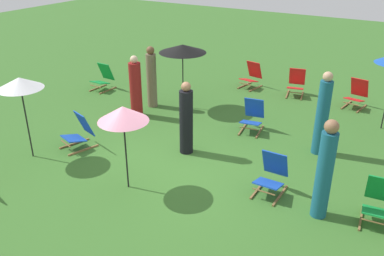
{
  "coord_description": "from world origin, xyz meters",
  "views": [
    {
      "loc": [
        4.31,
        -6.09,
        4.46
      ],
      "look_at": [
        0.0,
        1.2,
        0.5
      ],
      "focal_mm": 38.57,
      "sensor_mm": 36.0,
      "label": 1
    }
  ],
  "objects_px": {
    "person_0": "(152,78)",
    "person_4": "(325,171)",
    "deckchair_3": "(357,95)",
    "deckchair_0": "(79,132)",
    "deckchair_1": "(379,202)",
    "deckchair_4": "(252,76)",
    "umbrella_3": "(183,49)",
    "deckchair_7": "(103,78)",
    "deckchair_6": "(296,84)",
    "umbrella_0": "(20,83)",
    "person_3": "(322,115)",
    "deckchair_2": "(272,175)",
    "deckchair_5": "(252,117)",
    "umbrella_2": "(123,114)",
    "person_1": "(186,120)",
    "person_2": "(136,88)"
  },
  "relations": [
    {
      "from": "deckchair_1",
      "to": "person_0",
      "type": "xyz_separation_m",
      "value": [
        -6.39,
        2.36,
        0.47
      ]
    },
    {
      "from": "person_1",
      "to": "person_3",
      "type": "height_order",
      "value": "person_3"
    },
    {
      "from": "deckchair_2",
      "to": "umbrella_3",
      "type": "bearing_deg",
      "value": 142.97
    },
    {
      "from": "umbrella_2",
      "to": "umbrella_3",
      "type": "distance_m",
      "value": 4.28
    },
    {
      "from": "deckchair_1",
      "to": "person_4",
      "type": "relative_size",
      "value": 0.46
    },
    {
      "from": "deckchair_7",
      "to": "person_3",
      "type": "height_order",
      "value": "person_3"
    },
    {
      "from": "person_0",
      "to": "person_4",
      "type": "xyz_separation_m",
      "value": [
        5.5,
        -2.71,
        0.06
      ]
    },
    {
      "from": "person_0",
      "to": "person_4",
      "type": "bearing_deg",
      "value": -150.15
    },
    {
      "from": "deckchair_6",
      "to": "umbrella_3",
      "type": "height_order",
      "value": "umbrella_3"
    },
    {
      "from": "umbrella_0",
      "to": "umbrella_3",
      "type": "xyz_separation_m",
      "value": [
        1.34,
        4.19,
        -0.01
      ]
    },
    {
      "from": "person_1",
      "to": "deckchair_3",
      "type": "bearing_deg",
      "value": 110.26
    },
    {
      "from": "umbrella_0",
      "to": "person_3",
      "type": "xyz_separation_m",
      "value": [
        5.4,
        3.4,
        -0.79
      ]
    },
    {
      "from": "deckchair_3",
      "to": "deckchair_4",
      "type": "relative_size",
      "value": 1.0
    },
    {
      "from": "person_3",
      "to": "person_4",
      "type": "distance_m",
      "value": 2.39
    },
    {
      "from": "deckchair_0",
      "to": "deckchair_3",
      "type": "bearing_deg",
      "value": 67.25
    },
    {
      "from": "deckchair_0",
      "to": "deckchair_4",
      "type": "xyz_separation_m",
      "value": [
        1.74,
        5.89,
        0.0
      ]
    },
    {
      "from": "deckchair_2",
      "to": "deckchair_7",
      "type": "distance_m",
      "value": 7.26
    },
    {
      "from": "person_0",
      "to": "deckchair_3",
      "type": "bearing_deg",
      "value": -94.11
    },
    {
      "from": "deckchair_7",
      "to": "person_0",
      "type": "bearing_deg",
      "value": -6.98
    },
    {
      "from": "deckchair_1",
      "to": "deckchair_7",
      "type": "height_order",
      "value": "same"
    },
    {
      "from": "deckchair_2",
      "to": "person_2",
      "type": "distance_m",
      "value": 4.8
    },
    {
      "from": "umbrella_2",
      "to": "person_4",
      "type": "xyz_separation_m",
      "value": [
        3.44,
        0.99,
        -0.65
      ]
    },
    {
      "from": "person_0",
      "to": "umbrella_2",
      "type": "bearing_deg",
      "value": 175.24
    },
    {
      "from": "deckchair_1",
      "to": "umbrella_2",
      "type": "distance_m",
      "value": 4.68
    },
    {
      "from": "umbrella_0",
      "to": "person_3",
      "type": "relative_size",
      "value": 0.96
    },
    {
      "from": "deckchair_2",
      "to": "deckchair_5",
      "type": "distance_m",
      "value": 2.76
    },
    {
      "from": "umbrella_3",
      "to": "person_4",
      "type": "bearing_deg",
      "value": -33.36
    },
    {
      "from": "deckchair_6",
      "to": "person_3",
      "type": "bearing_deg",
      "value": -76.36
    },
    {
      "from": "deckchair_2",
      "to": "person_1",
      "type": "distance_m",
      "value": 2.33
    },
    {
      "from": "deckchair_0",
      "to": "person_4",
      "type": "distance_m",
      "value": 5.48
    },
    {
      "from": "person_0",
      "to": "deckchair_4",
      "type": "bearing_deg",
      "value": -65.24
    },
    {
      "from": "deckchair_0",
      "to": "person_3",
      "type": "height_order",
      "value": "person_3"
    },
    {
      "from": "deckchair_0",
      "to": "deckchair_1",
      "type": "height_order",
      "value": "same"
    },
    {
      "from": "umbrella_0",
      "to": "person_1",
      "type": "bearing_deg",
      "value": 34.14
    },
    {
      "from": "deckchair_4",
      "to": "umbrella_3",
      "type": "height_order",
      "value": "umbrella_3"
    },
    {
      "from": "umbrella_3",
      "to": "person_1",
      "type": "xyz_separation_m",
      "value": [
        1.49,
        -2.27,
        -0.9
      ]
    },
    {
      "from": "deckchair_1",
      "to": "deckchair_3",
      "type": "xyz_separation_m",
      "value": [
        -1.35,
        5.25,
        0.0
      ]
    },
    {
      "from": "deckchair_3",
      "to": "deckchair_7",
      "type": "distance_m",
      "value": 7.64
    },
    {
      "from": "deckchair_3",
      "to": "deckchair_5",
      "type": "relative_size",
      "value": 1.0
    },
    {
      "from": "deckchair_7",
      "to": "deckchair_6",
      "type": "bearing_deg",
      "value": 28.24
    },
    {
      "from": "deckchair_0",
      "to": "person_4",
      "type": "xyz_separation_m",
      "value": [
        5.45,
        0.22,
        0.52
      ]
    },
    {
      "from": "deckchair_7",
      "to": "person_0",
      "type": "height_order",
      "value": "person_0"
    },
    {
      "from": "deckchair_6",
      "to": "umbrella_0",
      "type": "relative_size",
      "value": 0.46
    },
    {
      "from": "deckchair_6",
      "to": "umbrella_0",
      "type": "xyz_separation_m",
      "value": [
        -3.8,
        -6.78,
        1.34
      ]
    },
    {
      "from": "person_4",
      "to": "umbrella_0",
      "type": "bearing_deg",
      "value": 99.58
    },
    {
      "from": "deckchair_0",
      "to": "umbrella_0",
      "type": "bearing_deg",
      "value": -106.42
    },
    {
      "from": "deckchair_3",
      "to": "person_0",
      "type": "bearing_deg",
      "value": -140.68
    },
    {
      "from": "deckchair_2",
      "to": "person_0",
      "type": "distance_m",
      "value": 5.16
    },
    {
      "from": "deckchair_3",
      "to": "person_3",
      "type": "distance_m",
      "value": 3.34
    },
    {
      "from": "deckchair_2",
      "to": "person_4",
      "type": "bearing_deg",
      "value": -14.3
    }
  ]
}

